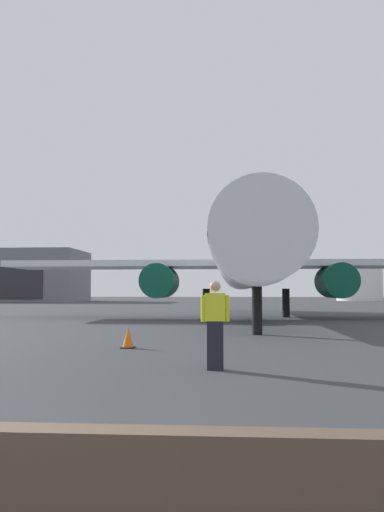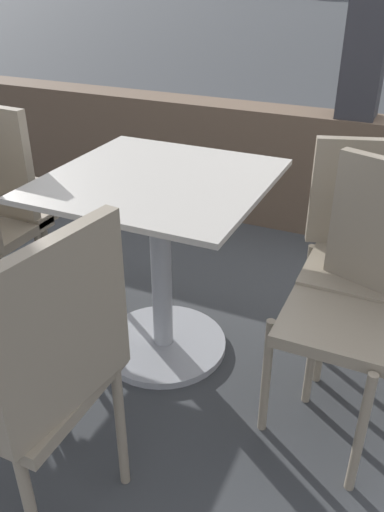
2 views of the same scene
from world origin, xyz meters
name	(u,v)px [view 2 (image 2 of 2)]	position (x,y,z in m)	size (l,w,h in m)	color
dining_table	(161,258)	(-0.46, -1.39, 0.43)	(0.76, 0.76, 0.76)	#ADA89E
cafe_chair_window_right	(368,286)	(0.30, -1.46, 0.54)	(0.49, 0.49, 0.92)	gray
cafe_chair_aisle_left	(365,243)	(0.24, -1.16, 0.54)	(0.48, 0.48, 0.89)	gray
cafe_chair_aisle_right	(16,188)	(-1.20, -1.32, 0.57)	(0.41, 0.41, 0.94)	gray
cafe_chair_side_extra	(41,367)	(-0.38, -2.18, 0.55)	(0.43, 0.43, 0.93)	gray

